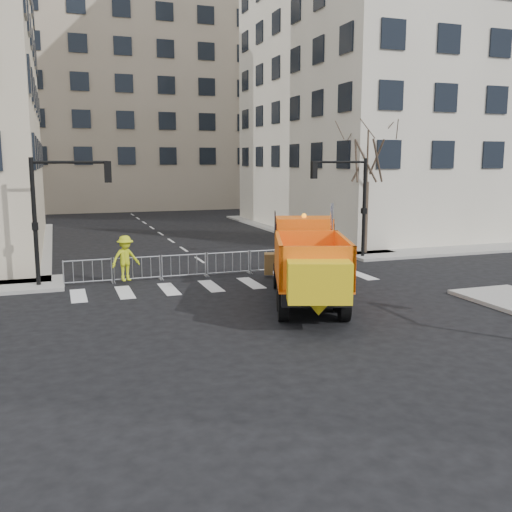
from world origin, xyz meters
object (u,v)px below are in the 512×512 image
object	(u,v)px
newspaper_box	(301,254)
cop_c	(281,260)
worker	(125,258)
cop_a	(335,259)
cop_b	(305,253)
plow_truck	(308,261)

from	to	relation	value
newspaper_box	cop_c	bearing A→B (deg)	-142.00
worker	cop_a	bearing A→B (deg)	-32.56
cop_b	worker	distance (m)	8.18
cop_a	newspaper_box	distance (m)	3.15
cop_a	cop_b	bearing A→B (deg)	-84.57
plow_truck	cop_b	xyz separation A→B (m)	(2.22, 5.18, -0.63)
cop_a	newspaper_box	bearing A→B (deg)	-105.72
cop_b	worker	xyz separation A→B (m)	(-8.15, 0.62, 0.13)
cop_a	worker	size ratio (longest dim) A/B	0.96
plow_truck	cop_a	xyz separation A→B (m)	(2.97, 3.61, -0.68)
plow_truck	newspaper_box	xyz separation A→B (m)	(2.73, 6.74, -0.92)
worker	newspaper_box	world-z (taller)	worker
plow_truck	worker	size ratio (longest dim) A/B	4.96
worker	newspaper_box	size ratio (longest dim) A/B	1.78
cop_b	newspaper_box	bearing A→B (deg)	-117.89
plow_truck	cop_b	bearing A→B (deg)	-3.78
plow_truck	cop_c	size ratio (longest dim) A/B	6.04
cop_b	cop_c	size ratio (longest dim) A/B	1.24
cop_c	plow_truck	bearing A→B (deg)	37.48
plow_truck	cop_b	distance (m)	5.67
cop_b	newspaper_box	xyz separation A→B (m)	(0.51, 1.56, -0.30)
cop_a	newspaper_box	world-z (taller)	cop_a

